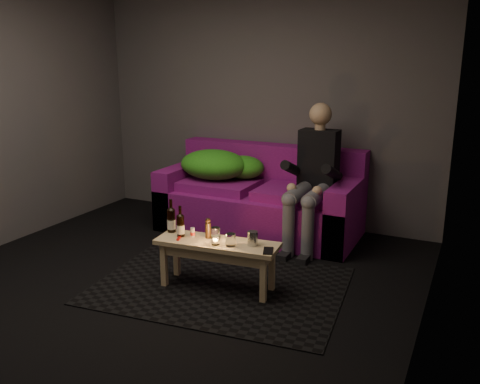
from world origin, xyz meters
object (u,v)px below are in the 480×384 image
object	(u,v)px
beer_bottle_a	(171,220)
steel_cup	(253,238)
person	(313,174)
coffee_table	(217,250)
beer_bottle_b	(180,225)
sofa	(261,201)

from	to	relation	value
beer_bottle_a	steel_cup	xyz separation A→B (m)	(0.74, 0.01, -0.05)
person	coffee_table	size ratio (longest dim) A/B	1.37
beer_bottle_b	steel_cup	size ratio (longest dim) A/B	2.30
beer_bottle_a	steel_cup	distance (m)	0.75
sofa	beer_bottle_a	xyz separation A→B (m)	(-0.19, -1.44, 0.18)
beer_bottle_a	beer_bottle_b	size ratio (longest dim) A/B	1.10
beer_bottle_a	beer_bottle_b	world-z (taller)	beer_bottle_a
person	steel_cup	world-z (taller)	person
beer_bottle_a	coffee_table	bearing A→B (deg)	-4.78
sofa	beer_bottle_b	world-z (taller)	sofa
person	steel_cup	xyz separation A→B (m)	(-0.08, -1.27, -0.26)
person	coffee_table	world-z (taller)	person
sofa	coffee_table	distance (m)	1.51
beer_bottle_a	steel_cup	world-z (taller)	beer_bottle_a
beer_bottle_b	steel_cup	world-z (taller)	beer_bottle_b
person	beer_bottle_a	size ratio (longest dim) A/B	4.95
beer_bottle_a	sofa	bearing A→B (deg)	82.40
person	beer_bottle_a	xyz separation A→B (m)	(-0.82, -1.27, -0.21)
steel_cup	beer_bottle_a	bearing A→B (deg)	-179.46
coffee_table	person	bearing A→B (deg)	74.42
person	coffee_table	bearing A→B (deg)	-105.58
beer_bottle_b	sofa	bearing A→B (deg)	87.57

